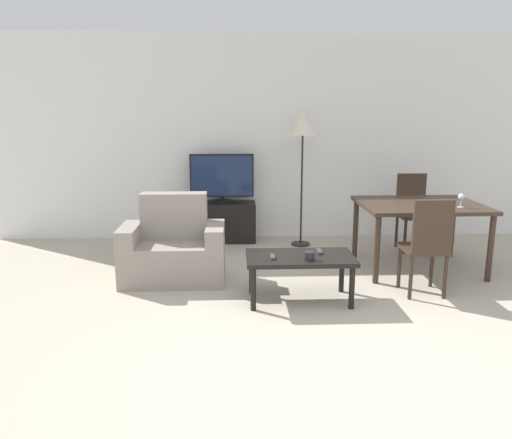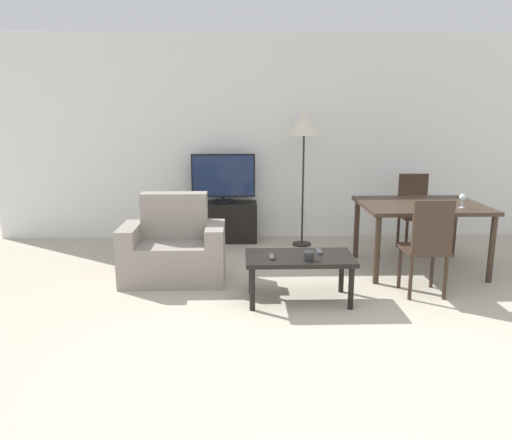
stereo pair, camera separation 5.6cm
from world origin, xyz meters
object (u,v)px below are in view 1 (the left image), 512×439
(tv_stand, at_px, (223,222))
(wine_glass_left, at_px, (461,198))
(remote_secondary, at_px, (319,251))
(floor_lamp, at_px, (303,127))
(cup_white_near, at_px, (309,256))
(dining_chair_far, at_px, (413,208))
(tv, at_px, (222,178))
(armchair, at_px, (173,250))
(remote_primary, at_px, (273,257))
(dining_chair_near, at_px, (427,243))
(dining_table, at_px, (420,210))
(coffee_table, at_px, (300,261))

(tv_stand, relative_size, wine_glass_left, 5.99)
(remote_secondary, distance_m, wine_glass_left, 1.69)
(floor_lamp, distance_m, cup_white_near, 2.33)
(remote_secondary, height_order, wine_glass_left, wine_glass_left)
(dining_chair_far, xyz_separation_m, remote_secondary, (-1.45, -1.62, -0.08))
(remote_secondary, bearing_deg, tv, 114.72)
(tv, xyz_separation_m, dining_chair_far, (2.40, -0.44, -0.33))
(armchair, height_order, remote_primary, armchair)
(dining_chair_near, relative_size, cup_white_near, 10.04)
(dining_chair_far, distance_m, remote_secondary, 2.18)
(dining_chair_near, bearing_deg, wine_glass_left, 45.76)
(remote_secondary, bearing_deg, armchair, 159.47)
(cup_white_near, height_order, wine_glass_left, wine_glass_left)
(wine_glass_left, bearing_deg, floor_lamp, 138.85)
(dining_table, distance_m, remote_primary, 1.94)
(dining_table, bearing_deg, remote_primary, -150.34)
(tv_stand, distance_m, coffee_table, 2.30)
(coffee_table, distance_m, cup_white_near, 0.18)
(dining_table, bearing_deg, dining_chair_far, 74.73)
(dining_table, height_order, cup_white_near, dining_table)
(coffee_table, distance_m, floor_lamp, 2.26)
(tv_stand, relative_size, coffee_table, 0.89)
(coffee_table, height_order, dining_table, dining_table)
(dining_chair_near, relative_size, dining_chair_far, 1.00)
(armchair, relative_size, tv_stand, 1.19)
(tv_stand, height_order, remote_secondary, tv_stand)
(remote_secondary, height_order, cup_white_near, cup_white_near)
(tv_stand, height_order, dining_table, dining_table)
(floor_lamp, xyz_separation_m, wine_glass_left, (1.48, -1.30, -0.68))
(dining_chair_near, bearing_deg, armchair, 166.99)
(tv_stand, bearing_deg, tv, -90.00)
(armchair, relative_size, tv, 1.25)
(armchair, height_order, remote_secondary, armchair)
(armchair, relative_size, dining_chair_near, 1.11)
(tv_stand, relative_size, dining_chair_far, 0.93)
(tv_stand, distance_m, floor_lamp, 1.64)
(remote_secondary, bearing_deg, wine_glass_left, 19.12)
(coffee_table, relative_size, dining_table, 0.76)
(tv, bearing_deg, tv_stand, 90.00)
(armchair, xyz_separation_m, remote_primary, (0.97, -0.69, 0.13))
(remote_primary, relative_size, cup_white_near, 1.60)
(armchair, height_order, coffee_table, armchair)
(tv_stand, xyz_separation_m, dining_chair_near, (1.95, -2.09, 0.26))
(remote_primary, bearing_deg, armchair, 144.64)
(tv_stand, xyz_separation_m, dining_chair_far, (2.40, -0.44, 0.26))
(cup_white_near, bearing_deg, dining_table, 37.33)
(dining_chair_far, height_order, wine_glass_left, dining_chair_far)
(dining_table, height_order, floor_lamp, floor_lamp)
(tv_stand, relative_size, remote_primary, 5.83)
(remote_primary, bearing_deg, tv_stand, 102.72)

